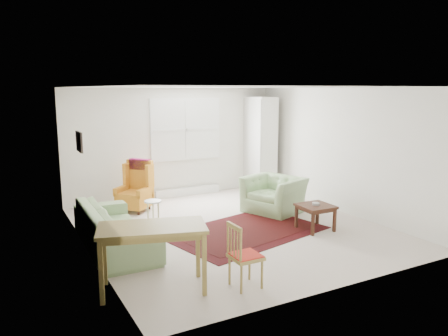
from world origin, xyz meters
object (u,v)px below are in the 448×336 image
sofa (114,219)px  coffee_table (315,217)px  cabinet (260,144)px  desk_chair (246,255)px  stool (153,211)px  armchair (274,191)px  wingback_chair (134,186)px  desk (153,258)px

sofa → coffee_table: sofa is taller
cabinet → desk_chair: (-3.11, -4.50, -0.72)m
stool → cabinet: bearing=22.8°
sofa → desk_chair: 2.44m
desk_chair → cabinet: bearing=-34.5°
coffee_table → stool: size_ratio=1.32×
armchair → desk_chair: size_ratio=1.30×
wingback_chair → desk_chair: bearing=-39.2°
armchair → cabinet: size_ratio=0.48×
sofa → desk: bearing=-177.7°
coffee_table → cabinet: cabinet is taller
sofa → wingback_chair: 2.08m
wingback_chair → desk: (-0.85, -3.60, -0.11)m
sofa → coffee_table: size_ratio=4.05×
armchair → wingback_chair: bearing=-139.6°
stool → cabinet: size_ratio=0.19×
cabinet → wingback_chair: bearing=-170.0°
sofa → cabinet: bearing=-60.1°
armchair → stool: (-2.41, 0.45, -0.21)m
coffee_table → desk_chair: bearing=-149.0°
sofa → armchair: sofa is taller
wingback_chair → cabinet: bearing=55.3°
stool → desk_chair: 3.15m
wingback_chair → stool: bearing=-37.1°
stool → desk: desk is taller
stool → sofa: bearing=-135.1°
desk_chair → sofa: bearing=26.6°
wingback_chair → cabinet: 3.40m
cabinet → desk: 5.84m
wingback_chair → cabinet: (3.32, 0.43, 0.62)m
armchair → desk_chair: bearing=-61.0°
wingback_chair → stool: wingback_chair is taller
coffee_table → wingback_chair: bearing=132.2°
armchair → desk: bearing=-77.0°
wingback_chair → coffee_table: wingback_chair is taller
coffee_table → desk: desk is taller
sofa → wingback_chair: (0.88, 1.89, 0.06)m
sofa → stool: size_ratio=5.36×
armchair → cabinet: cabinet is taller
armchair → sofa: bearing=-102.1°
wingback_chair → coffee_table: (2.46, -2.71, -0.29)m
wingback_chair → stool: size_ratio=2.46×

